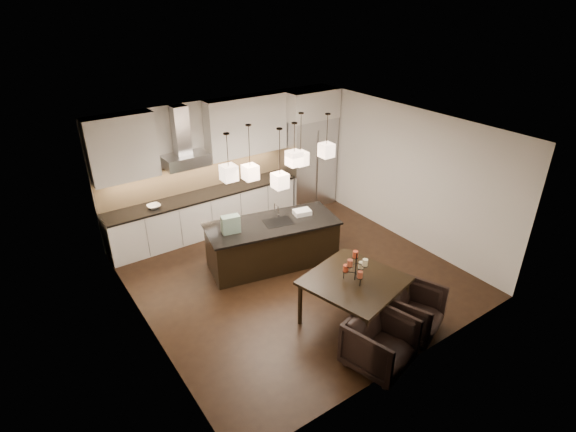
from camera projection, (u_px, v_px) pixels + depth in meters
floor at (294, 274)px, 8.49m from camera, size 5.50×5.50×0.02m
ceiling at (295, 129)px, 7.20m from camera, size 5.50×5.50×0.02m
wall_back at (222, 162)px, 9.86m from camera, size 5.50×0.02×2.80m
wall_front at (418, 284)px, 5.83m from camera, size 5.50×0.02×2.80m
wall_left at (138, 256)px, 6.45m from camera, size 0.02×5.50×2.80m
wall_right at (404, 174)px, 9.24m from camera, size 0.02×5.50×2.80m
refrigerator at (308, 162)px, 10.80m from camera, size 1.20×0.72×2.15m
fridge_panel at (309, 104)px, 10.16m from camera, size 1.26×0.72×0.65m
lower_cabinets at (206, 214)px, 9.74m from camera, size 4.21×0.62×0.88m
countertop at (204, 195)px, 9.53m from camera, size 4.21×0.66×0.04m
backsplash at (197, 176)px, 9.60m from camera, size 4.21×0.02×0.63m
upper_cab_left at (122, 148)px, 8.31m from camera, size 1.25×0.35×1.25m
upper_cab_right at (246, 126)px, 9.65m from camera, size 1.85×0.35×1.25m
hood_canopy at (186, 160)px, 9.04m from camera, size 0.90×0.52×0.24m
hood_chimney at (181, 130)px, 8.85m from camera, size 0.30×0.28×0.96m
fruit_bowl at (154, 206)px, 8.91m from camera, size 0.27×0.27×0.06m
island_body at (272, 244)px, 8.65m from camera, size 2.55×1.44×0.85m
island_top at (272, 224)px, 8.44m from camera, size 2.65×1.53×0.04m
faucet at (275, 211)px, 8.46m from camera, size 0.14×0.25×0.37m
tote_bag at (231, 224)px, 8.04m from camera, size 0.36×0.24×0.33m
food_container at (302, 212)px, 8.72m from camera, size 0.37×0.29×0.10m
dining_table at (353, 301)px, 7.12m from camera, size 1.64×1.64×0.81m
candelabra at (356, 267)px, 6.82m from camera, size 0.47×0.47×0.48m
candle_a at (361, 265)px, 6.94m from camera, size 0.10×0.10×0.11m
candle_b at (346, 268)px, 6.87m from camera, size 0.10×0.10×0.11m
candle_c at (360, 275)px, 6.72m from camera, size 0.10×0.10×0.11m
candle_d at (355, 254)px, 6.90m from camera, size 0.10×0.10×0.11m
candle_e at (350, 263)px, 6.68m from camera, size 0.10×0.10×0.11m
candle_f at (365, 262)px, 6.70m from camera, size 0.10×0.10×0.11m
armchair_left at (380, 343)px, 6.29m from camera, size 1.02×1.04×0.78m
armchair_right at (413, 310)px, 6.95m from camera, size 1.05×1.06×0.75m
pendant_a at (229, 173)px, 7.34m from camera, size 0.24×0.24×0.26m
pendant_b at (250, 172)px, 7.86m from camera, size 0.24×0.24×0.26m
pendant_c at (294, 158)px, 7.86m from camera, size 0.24×0.24×0.26m
pendant_d at (301, 158)px, 8.56m from camera, size 0.24×0.24×0.26m
pendant_e at (326, 150)px, 8.43m from camera, size 0.24×0.24×0.26m
pendant_f at (280, 181)px, 7.69m from camera, size 0.24×0.24×0.26m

